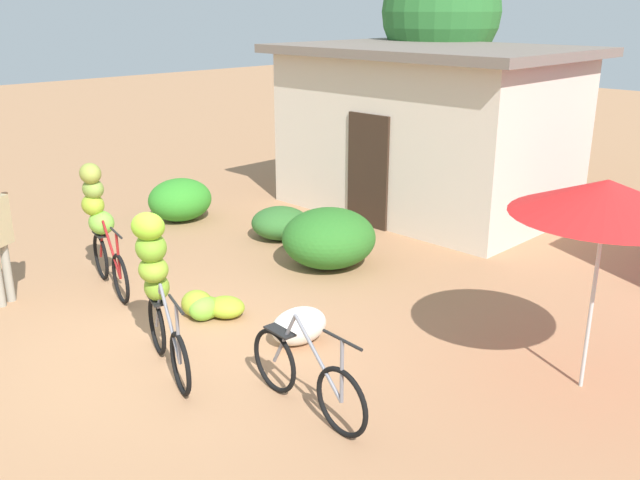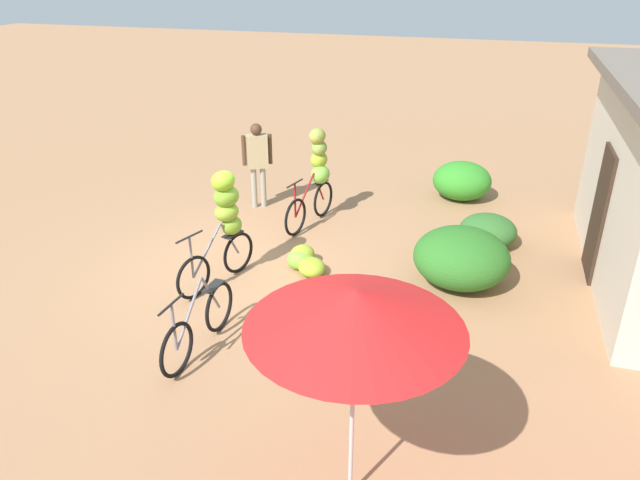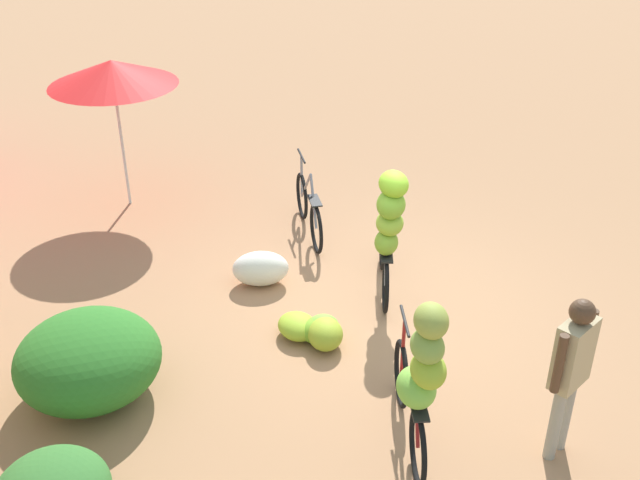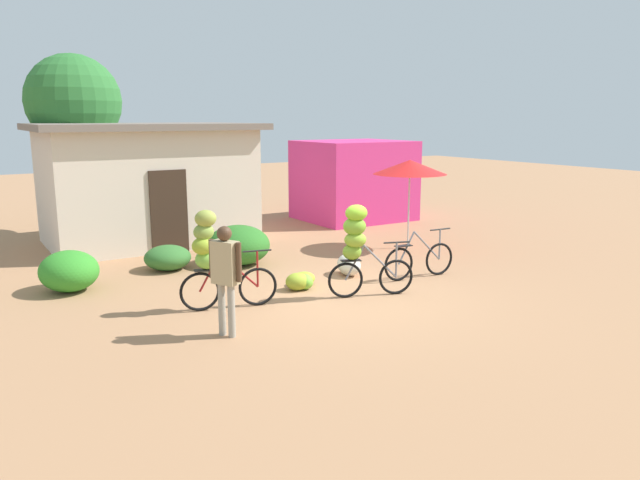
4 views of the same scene
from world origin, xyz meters
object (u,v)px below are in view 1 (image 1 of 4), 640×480
Objects in this scene: bicycle_leftmost at (99,219)px; bicycle_center_loaded at (306,377)px; tree_behind_building at (441,13)px; produce_sack at (299,326)px; market_umbrella at (607,198)px; bicycle_near_pile at (156,276)px; building_low at (427,129)px; banana_pile_on_ground at (209,306)px.

bicycle_center_loaded is (4.36, -0.25, -0.60)m from bicycle_leftmost.
tree_behind_building is 9.22m from produce_sack.
bicycle_near_pile is at bearing -141.62° from market_umbrella.
tree_behind_building is 8.82m from bicycle_leftmost.
bicycle_near_pile is at bearing -71.82° from tree_behind_building.
bicycle_center_loaded is (4.83, -8.65, -3.24)m from tree_behind_building.
produce_sack is (0.75, 1.38, -0.80)m from bicycle_near_pile.
building_low is at bearing 140.78° from market_umbrella.
bicycle_leftmost is 1.03× the size of bicycle_center_loaded.
banana_pile_on_ground is (-0.58, 1.06, -0.87)m from bicycle_near_pile.
building_low reaches higher than produce_sack.
tree_behind_building is 9.92m from bicycle_near_pile.
building_low is 6.38× the size of banana_pile_on_ground.
market_umbrella is 2.58× the size of banana_pile_on_ground.
market_umbrella reaches higher than banana_pile_on_ground.
bicycle_leftmost is at bearing -97.31° from building_low.
market_umbrella is 1.29× the size of bicycle_near_pile.
tree_behind_building is 9.20m from market_umbrella.
bicycle_near_pile reaches higher than banana_pile_on_ground.
produce_sack is at bearing 139.42° from bicycle_center_loaded.
tree_behind_building is 7.00× the size of produce_sack.
tree_behind_building reaches higher than market_umbrella.
bicycle_near_pile is 1.01× the size of bicycle_center_loaded.
bicycle_near_pile is (-3.52, -2.79, -1.00)m from market_umbrella.
banana_pile_on_ground is 1.36m from produce_sack.
banana_pile_on_ground is at bearing -157.12° from market_umbrella.
tree_behind_building reaches higher than building_low.
bicycle_center_loaded reaches higher than produce_sack.
bicycle_near_pile reaches higher than produce_sack.
bicycle_leftmost is (-6.04, -2.10, -1.05)m from market_umbrella.
tree_behind_building is at bearing 115.82° from produce_sack.
building_low is 7.27m from bicycle_near_pile.
building_low is 6.26m from banana_pile_on_ground.
tree_behind_building is 10.43m from bicycle_center_loaded.
market_umbrella is at bearing -39.22° from building_low.
bicycle_center_loaded is 1.45m from produce_sack.
bicycle_leftmost is at bearing -169.31° from banana_pile_on_ground.
building_low is at bearing 113.40° from produce_sack.
bicycle_near_pile is 2.00m from bicycle_center_loaded.
banana_pile_on_ground is (-4.09, -1.73, -1.88)m from market_umbrella.
market_umbrella is 1.30× the size of bicycle_center_loaded.
bicycle_leftmost is 2.14m from banana_pile_on_ground.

